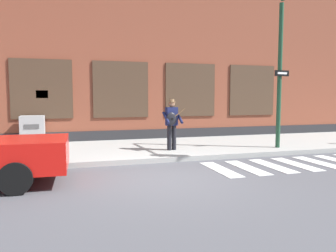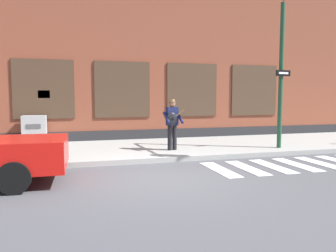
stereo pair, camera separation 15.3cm
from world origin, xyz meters
The scene contains 7 objects.
ground_plane centered at (0.00, 0.00, 0.00)m, with size 160.00×160.00×0.00m, color #4C4C51.
sidewalk centered at (0.00, 4.02, 0.08)m, with size 28.00×4.48×0.15m.
building_backdrop centered at (0.00, 8.25, 3.80)m, with size 28.00×4.06×7.61m.
crosswalk centered at (4.16, 0.49, 0.01)m, with size 5.20×1.90×0.01m.
busker centered at (1.21, 3.06, 1.12)m, with size 0.73×0.56×1.71m.
traffic_light centered at (5.10, 1.41, 3.74)m, with size 0.71×3.06×5.18m.
utility_box centered at (-3.41, 5.81, 0.70)m, with size 0.85×0.62×1.08m.
Camera 1 is at (-2.05, -7.35, 1.94)m, focal length 35.00 mm.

